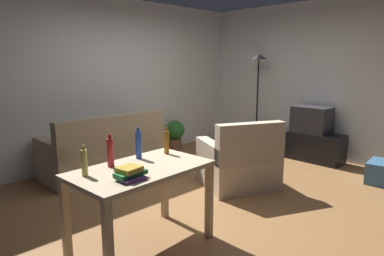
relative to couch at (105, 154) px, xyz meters
The scene contains 16 objects.
ground_plane 1.75m from the couch, 67.44° to the right, with size 5.20×4.40×0.02m, color olive.
wall_rear 1.38m from the couch, 42.87° to the left, with size 5.20×0.10×2.70m, color white.
wall_right 3.77m from the couch, 25.97° to the right, with size 0.10×4.40×2.70m, color silver.
couch is the anchor object (origin of this frame).
tv_stand 3.42m from the couch, 31.58° to the right, with size 0.44×1.10×0.48m.
tv 3.44m from the couch, 31.55° to the right, with size 0.41×0.60×0.44m.
torchiere_lamp 3.18m from the couch, 13.08° to the right, with size 0.32×0.32×1.81m.
desk 2.27m from the couch, 111.82° to the right, with size 1.24×0.77×0.76m.
potted_plant 1.71m from the couch, 10.54° to the left, with size 0.36×0.36×0.57m.
armchair 2.01m from the couch, 59.62° to the right, with size 1.17×1.15×0.92m.
storage_box 3.97m from the couch, 49.95° to the right, with size 0.48×0.34×0.30m, color #386084.
bottle_squat 2.41m from the couch, 123.36° to the right, with size 0.05×0.05×0.25m.
bottle_red 2.22m from the couch, 118.14° to the right, with size 0.06×0.06×0.29m.
bottle_blue 2.05m from the couch, 110.36° to the right, with size 0.06×0.06×0.30m.
bottle_amber 2.02m from the couch, 101.49° to the right, with size 0.05×0.05×0.27m.
book_stack 2.56m from the couch, 115.22° to the right, with size 0.26×0.21×0.10m.
Camera 1 is at (-3.13, -2.81, 1.66)m, focal length 31.54 mm.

